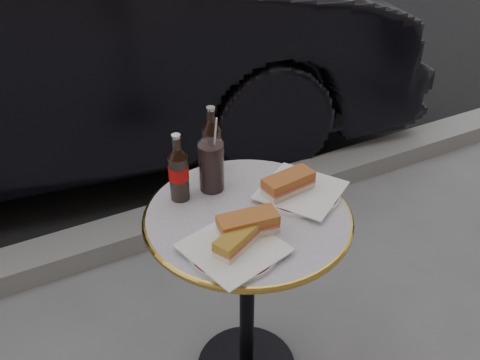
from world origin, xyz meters
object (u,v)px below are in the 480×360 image
cola_glass (211,166)px  cola_bottle_right (212,139)px  cola_bottle_left (178,167)px  plate_left (234,250)px  plate_right (301,192)px  bistro_table (247,300)px  parked_car (3,37)px

cola_glass → cola_bottle_right: bearing=63.8°
cola_glass → cola_bottle_left: bearing=-179.6°
plate_left → plate_right: same height
plate_left → cola_glass: cola_glass is taller
cola_glass → plate_left: bearing=-104.5°
bistro_table → cola_bottle_left: cola_bottle_left is taller
plate_left → cola_bottle_right: (0.12, 0.39, 0.11)m
cola_glass → parked_car: (-0.39, 1.79, -0.08)m
bistro_table → plate_right: (0.19, 0.01, 0.37)m
plate_left → cola_bottle_left: cola_bottle_left is taller
bistro_table → cola_bottle_left: (-0.15, 0.16, 0.48)m
bistro_table → plate_left: size_ratio=2.98×
cola_bottle_right → plate_left: bearing=-107.5°
cola_bottle_left → cola_glass: bearing=0.4°
cola_glass → parked_car: parked_car is taller
bistro_table → plate_right: size_ratio=3.00×
plate_left → cola_glass: (0.08, 0.30, 0.08)m
plate_left → cola_bottle_right: size_ratio=1.07×
cola_bottle_right → bistro_table: bearing=-91.9°
parked_car → bistro_table: bearing=-160.2°
cola_bottle_right → cola_glass: size_ratio=1.41×
cola_bottle_right → cola_glass: cola_bottle_right is taller
plate_left → cola_bottle_right: cola_bottle_right is taller
plate_right → cola_bottle_right: cola_bottle_right is taller
cola_bottle_left → cola_glass: (0.11, 0.00, -0.03)m
plate_right → cola_glass: cola_glass is taller
plate_left → cola_bottle_left: size_ratio=1.11×
plate_right → cola_bottle_right: bearing=125.7°
parked_car → plate_left: bearing=-164.1°
bistro_table → cola_glass: (-0.04, 0.17, 0.45)m
cola_bottle_right → parked_car: 1.75m
bistro_table → cola_bottle_left: size_ratio=3.31×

